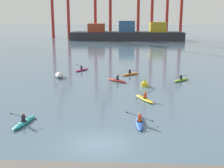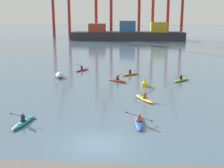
{
  "view_description": "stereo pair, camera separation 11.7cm",
  "coord_description": "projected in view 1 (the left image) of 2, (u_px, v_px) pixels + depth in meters",
  "views": [
    {
      "loc": [
        1.74,
        -17.32,
        8.03
      ],
      "look_at": [
        0.12,
        15.16,
        0.6
      ],
      "focal_mm": 45.76,
      "sensor_mm": 36.0,
      "label": 1
    },
    {
      "loc": [
        1.86,
        -17.32,
        8.03
      ],
      "look_at": [
        0.12,
        15.16,
        0.6
      ],
      "focal_mm": 45.76,
      "sensor_mm": 36.0,
      "label": 2
    }
  ],
  "objects": [
    {
      "name": "gantry_crane_west",
      "position": [
        60.0,
        0.0,
        118.26
      ],
      "size": [
        7.94,
        15.97,
        32.78
      ],
      "color": "maroon",
      "rests_on": "ground"
    },
    {
      "name": "channel_buoy",
      "position": [
        145.0,
        83.0,
        34.77
      ],
      "size": [
        0.9,
        0.9,
        1.0
      ],
      "color": "yellow",
      "rests_on": "ground"
    },
    {
      "name": "capsized_dinghy",
      "position": [
        59.0,
        75.0,
        40.09
      ],
      "size": [
        1.61,
        2.77,
        0.76
      ],
      "color": "beige",
      "rests_on": "ground"
    },
    {
      "name": "kayak_magenta",
      "position": [
        82.0,
        70.0,
        45.32
      ],
      "size": [
        2.2,
        3.25,
        1.01
      ],
      "color": "#C13384",
      "rests_on": "ground"
    },
    {
      "name": "kayak_lime",
      "position": [
        181.0,
        80.0,
        37.81
      ],
      "size": [
        2.73,
        2.92,
        0.95
      ],
      "color": "#7ABC2D",
      "rests_on": "ground"
    },
    {
      "name": "kayak_orange",
      "position": [
        130.0,
        74.0,
        41.81
      ],
      "size": [
        2.85,
        2.8,
        0.95
      ],
      "color": "orange",
      "rests_on": "ground"
    },
    {
      "name": "ground_plane",
      "position": [
        99.0,
        144.0,
        18.74
      ],
      "size": [
        800.0,
        800.0,
        0.0
      ],
      "primitive_type": "plane",
      "color": "slate"
    },
    {
      "name": "container_barge",
      "position": [
        127.0,
        34.0,
        111.39
      ],
      "size": [
        43.15,
        11.51,
        7.33
      ],
      "color": "#28282D",
      "rests_on": "ground"
    },
    {
      "name": "kayak_red",
      "position": [
        117.0,
        80.0,
        37.48
      ],
      "size": [
        2.95,
        2.7,
        1.07
      ],
      "color": "red",
      "rests_on": "ground"
    },
    {
      "name": "kayak_yellow",
      "position": [
        145.0,
        99.0,
        28.84
      ],
      "size": [
        2.01,
        3.33,
        1.07
      ],
      "color": "yellow",
      "rests_on": "ground"
    },
    {
      "name": "kayak_teal",
      "position": [
        24.0,
        122.0,
        22.31
      ],
      "size": [
        2.25,
        3.45,
        0.95
      ],
      "color": "teal",
      "rests_on": "ground"
    },
    {
      "name": "kayak_blue",
      "position": [
        140.0,
        122.0,
        22.31
      ],
      "size": [
        2.19,
        3.41,
        1.03
      ],
      "color": "#2856B2",
      "rests_on": "ground"
    },
    {
      "name": "gantry_crane_east",
      "position": [
        175.0,
        0.0,
        116.93
      ],
      "size": [
        7.02,
        15.73,
        31.45
      ],
      "color": "maroon",
      "rests_on": "ground"
    }
  ]
}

